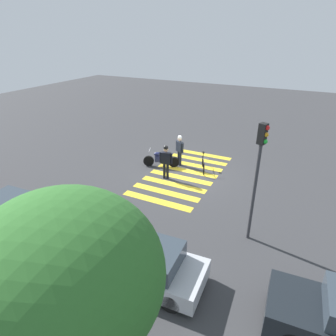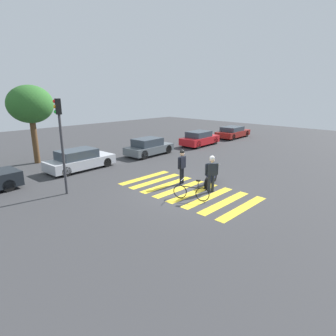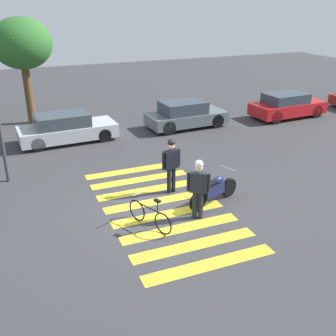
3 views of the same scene
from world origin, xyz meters
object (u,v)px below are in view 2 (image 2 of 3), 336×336
object	(u,v)px
police_motorcycle	(211,177)
car_red_convertible	(200,139)
officer_by_motorcycle	(212,171)
car_grey_coupe	(149,147)
officer_on_foot	(182,164)
leaning_bicycle	(191,192)
traffic_light_pole	(60,132)
car_silver_sedan	(80,160)
car_maroon_wagon	(233,132)

from	to	relation	value
police_motorcycle	car_red_convertible	distance (m)	11.22
police_motorcycle	car_red_convertible	world-z (taller)	car_red_convertible
officer_by_motorcycle	car_red_convertible	xyz separation A→B (m)	(9.35, 7.98, -0.43)
officer_by_motorcycle	car_grey_coupe	distance (m)	9.08
officer_on_foot	officer_by_motorcycle	size ratio (longest dim) A/B	1.02
police_motorcycle	officer_by_motorcycle	xyz separation A→B (m)	(-0.87, -0.63, 0.63)
car_grey_coupe	leaning_bicycle	bearing A→B (deg)	-120.62
car_grey_coupe	car_red_convertible	world-z (taller)	car_grey_coupe
police_motorcycle	car_red_convertible	bearing A→B (deg)	40.91
officer_by_motorcycle	traffic_light_pole	world-z (taller)	traffic_light_pole
leaning_bicycle	traffic_light_pole	world-z (taller)	traffic_light_pole
police_motorcycle	car_silver_sedan	world-z (taller)	car_silver_sedan
police_motorcycle	officer_by_motorcycle	world-z (taller)	officer_by_motorcycle
car_silver_sedan	car_red_convertible	distance (m)	11.79
car_grey_coupe	car_red_convertible	distance (m)	5.92
car_silver_sedan	car_grey_coupe	distance (m)	5.88
car_silver_sedan	traffic_light_pole	bearing A→B (deg)	-127.33
car_red_convertible	traffic_light_pole	world-z (taller)	traffic_light_pole
car_maroon_wagon	car_red_convertible	bearing A→B (deg)	-178.00
leaning_bicycle	car_maroon_wagon	xyz separation A→B (m)	(16.89, 8.15, 0.22)
car_grey_coupe	traffic_light_pole	world-z (taller)	traffic_light_pole
car_grey_coupe	police_motorcycle	bearing A→B (deg)	-108.38
car_maroon_wagon	traffic_light_pole	size ratio (longest dim) A/B	1.01
car_grey_coupe	car_maroon_wagon	world-z (taller)	car_grey_coupe
leaning_bicycle	traffic_light_pole	xyz separation A→B (m)	(-3.63, 4.88, 2.65)
officer_on_foot	car_red_convertible	distance (m)	11.23
traffic_light_pole	officer_by_motorcycle	bearing A→B (deg)	-43.83
car_maroon_wagon	traffic_light_pole	xyz separation A→B (m)	(-20.52, -3.27, 2.43)
officer_by_motorcycle	car_maroon_wagon	size ratio (longest dim) A/B	0.40
car_red_convertible	car_grey_coupe	bearing A→B (deg)	175.99
leaning_bicycle	car_grey_coupe	distance (m)	9.71
traffic_light_pole	car_maroon_wagon	bearing A→B (deg)	9.06
officer_by_motorcycle	car_red_convertible	bearing A→B (deg)	40.46
car_maroon_wagon	traffic_light_pole	distance (m)	20.92
officer_by_motorcycle	car_red_convertible	world-z (taller)	officer_by_motorcycle
police_motorcycle	officer_on_foot	world-z (taller)	officer_on_foot
officer_on_foot	officer_by_motorcycle	bearing A→B (deg)	-88.19
car_grey_coupe	car_maroon_wagon	bearing A→B (deg)	-0.97
car_maroon_wagon	officer_by_motorcycle	bearing A→B (deg)	-152.01
police_motorcycle	leaning_bicycle	size ratio (longest dim) A/B	1.26
leaning_bicycle	car_silver_sedan	distance (m)	8.46
police_motorcycle	car_silver_sedan	distance (m)	8.49
police_motorcycle	officer_on_foot	xyz separation A→B (m)	(-0.93, 1.25, 0.66)
car_silver_sedan	car_red_convertible	xyz separation A→B (m)	(11.78, -0.47, 0.02)
police_motorcycle	car_grey_coupe	bearing A→B (deg)	71.62
leaning_bicycle	officer_on_foot	xyz separation A→B (m)	(1.43, 1.84, 0.74)
police_motorcycle	leaning_bicycle	distance (m)	2.44
car_grey_coupe	traffic_light_pole	distance (m)	9.55
car_red_convertible	car_maroon_wagon	xyz separation A→B (m)	(6.05, 0.21, -0.05)
leaning_bicycle	officer_on_foot	world-z (taller)	officer_on_foot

